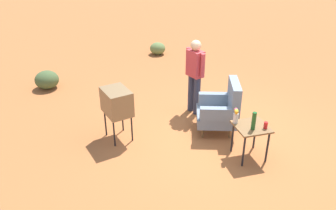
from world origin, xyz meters
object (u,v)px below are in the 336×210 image
object	(u,v)px
person_standing	(195,72)
flower_vase	(236,115)
tv_on_stand	(117,102)
side_table	(251,131)
bottle_wine_green	(254,121)
armchair	(222,109)
soda_can_red	(266,125)

from	to	relation	value
person_standing	flower_vase	xyz separation A→B (m)	(1.68, 0.17, -0.16)
tv_on_stand	flower_vase	size ratio (longest dim) A/B	3.89
side_table	bottle_wine_green	world-z (taller)	bottle_wine_green
bottle_wine_green	armchair	bearing A→B (deg)	-174.38
tv_on_stand	soda_can_red	xyz separation A→B (m)	(1.36, 2.33, -0.09)
armchair	bottle_wine_green	bearing A→B (deg)	5.62
tv_on_stand	bottle_wine_green	size ratio (longest dim) A/B	3.22
armchair	soda_can_red	xyz separation A→B (m)	(1.09, 0.32, 0.20)
person_standing	bottle_wine_green	world-z (taller)	person_standing
armchair	person_standing	distance (m)	1.04
soda_can_red	bottle_wine_green	world-z (taller)	bottle_wine_green
armchair	tv_on_stand	size ratio (longest dim) A/B	1.03
tv_on_stand	bottle_wine_green	distance (m)	2.49
side_table	soda_can_red	bearing A→B (deg)	53.93
tv_on_stand	person_standing	world-z (taller)	person_standing
side_table	person_standing	xyz separation A→B (m)	(-1.86, -0.39, 0.40)
side_table	bottle_wine_green	xyz separation A→B (m)	(0.10, -0.03, 0.25)
tv_on_stand	flower_vase	distance (m)	2.18
armchair	side_table	xyz separation A→B (m)	(0.96, 0.14, 0.04)
tv_on_stand	flower_vase	world-z (taller)	tv_on_stand
tv_on_stand	bottle_wine_green	xyz separation A→B (m)	(1.32, 2.11, 0.01)
side_table	armchair	bearing A→B (deg)	-171.96
side_table	flower_vase	bearing A→B (deg)	-128.69
armchair	tv_on_stand	bearing A→B (deg)	-97.53
side_table	tv_on_stand	world-z (taller)	tv_on_stand
bottle_wine_green	flower_vase	size ratio (longest dim) A/B	1.21
person_standing	bottle_wine_green	xyz separation A→B (m)	(1.96, 0.36, -0.14)
tv_on_stand	person_standing	bearing A→B (deg)	110.03
person_standing	soda_can_red	xyz separation A→B (m)	(1.99, 0.58, -0.24)
tv_on_stand	soda_can_red	size ratio (longest dim) A/B	8.44
side_table	tv_on_stand	bearing A→B (deg)	-119.71
side_table	person_standing	size ratio (longest dim) A/B	0.39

